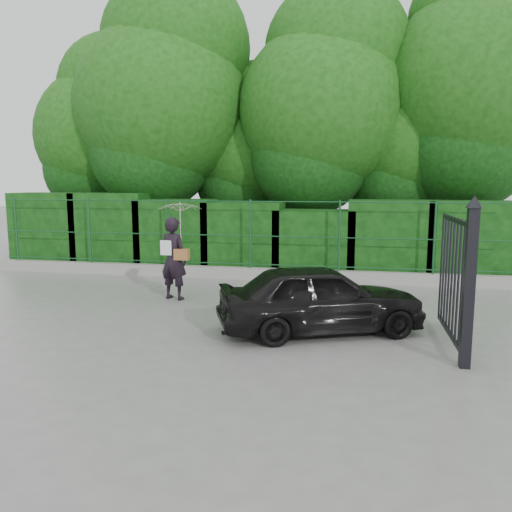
# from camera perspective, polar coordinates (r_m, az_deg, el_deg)

# --- Properties ---
(ground) EXTENTS (80.00, 80.00, 0.00)m
(ground) POSITION_cam_1_polar(r_m,az_deg,el_deg) (9.13, -8.94, -7.82)
(ground) COLOR gray
(kerb) EXTENTS (14.00, 0.25, 0.30)m
(kerb) POSITION_cam_1_polar(r_m,az_deg,el_deg) (13.30, -2.32, -1.94)
(kerb) COLOR #9E9E99
(kerb) RESTS_ON ground
(fence) EXTENTS (14.13, 0.06, 1.80)m
(fence) POSITION_cam_1_polar(r_m,az_deg,el_deg) (13.10, -1.41, 2.55)
(fence) COLOR #154723
(fence) RESTS_ON kerb
(hedge) EXTENTS (14.20, 1.20, 2.23)m
(hedge) POSITION_cam_1_polar(r_m,az_deg,el_deg) (14.17, -1.98, 2.32)
(hedge) COLOR black
(hedge) RESTS_ON ground
(trees) EXTENTS (17.10, 6.15, 8.08)m
(trees) POSITION_cam_1_polar(r_m,az_deg,el_deg) (16.21, 4.43, 15.76)
(trees) COLOR black
(trees) RESTS_ON ground
(gate) EXTENTS (0.22, 2.33, 2.36)m
(gate) POSITION_cam_1_polar(r_m,az_deg,el_deg) (7.77, 22.47, -2.20)
(gate) COLOR black
(gate) RESTS_ON ground
(woman) EXTENTS (1.00, 0.97, 2.13)m
(woman) POSITION_cam_1_polar(r_m,az_deg,el_deg) (10.90, -8.97, 2.23)
(woman) COLOR black
(woman) RESTS_ON ground
(car) EXTENTS (3.74, 2.61, 1.18)m
(car) POSITION_cam_1_polar(r_m,az_deg,el_deg) (8.55, 7.38, -4.78)
(car) COLOR black
(car) RESTS_ON ground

